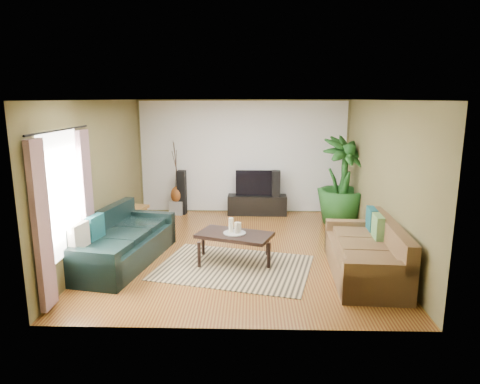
{
  "coord_description": "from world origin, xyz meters",
  "views": [
    {
      "loc": [
        0.21,
        -7.44,
        2.73
      ],
      "look_at": [
        0.0,
        0.2,
        1.05
      ],
      "focal_mm": 32.0,
      "sensor_mm": 36.0,
      "label": 1
    }
  ],
  "objects_px": {
    "speaker_left": "(182,192)",
    "vase": "(177,195)",
    "pedestal": "(177,207)",
    "television": "(257,183)",
    "tv_stand": "(257,205)",
    "side_table": "(134,219)",
    "sofa_left": "(122,238)",
    "coffee_table": "(235,247)",
    "sofa_right": "(364,249)",
    "speaker_right": "(276,193)",
    "potted_plant": "(343,181)"
  },
  "relations": [
    {
      "from": "sofa_left",
      "to": "television",
      "type": "bearing_deg",
      "value": -25.79
    },
    {
      "from": "pedestal",
      "to": "speaker_left",
      "type": "bearing_deg",
      "value": 0.0
    },
    {
      "from": "sofa_left",
      "to": "television",
      "type": "relative_size",
      "value": 2.28
    },
    {
      "from": "sofa_left",
      "to": "television",
      "type": "height_order",
      "value": "television"
    },
    {
      "from": "tv_stand",
      "to": "potted_plant",
      "type": "height_order",
      "value": "potted_plant"
    },
    {
      "from": "coffee_table",
      "to": "speaker_left",
      "type": "xyz_separation_m",
      "value": [
        -1.38,
        3.06,
        0.28
      ]
    },
    {
      "from": "potted_plant",
      "to": "vase",
      "type": "bearing_deg",
      "value": 168.61
    },
    {
      "from": "tv_stand",
      "to": "side_table",
      "type": "xyz_separation_m",
      "value": [
        -2.6,
        -1.39,
        0.03
      ]
    },
    {
      "from": "television",
      "to": "potted_plant",
      "type": "relative_size",
      "value": 0.53
    },
    {
      "from": "sofa_right",
      "to": "coffee_table",
      "type": "height_order",
      "value": "sofa_right"
    },
    {
      "from": "speaker_right",
      "to": "vase",
      "type": "distance_m",
      "value": 2.37
    },
    {
      "from": "pedestal",
      "to": "television",
      "type": "bearing_deg",
      "value": 0.0
    },
    {
      "from": "sofa_right",
      "to": "speaker_left",
      "type": "relative_size",
      "value": 2.05
    },
    {
      "from": "sofa_right",
      "to": "speaker_right",
      "type": "bearing_deg",
      "value": -157.81
    },
    {
      "from": "speaker_left",
      "to": "vase",
      "type": "bearing_deg",
      "value": -174.79
    },
    {
      "from": "television",
      "to": "side_table",
      "type": "distance_m",
      "value": 2.99
    },
    {
      "from": "sofa_right",
      "to": "television",
      "type": "xyz_separation_m",
      "value": [
        -1.63,
        3.56,
        0.34
      ]
    },
    {
      "from": "sofa_left",
      "to": "coffee_table",
      "type": "height_order",
      "value": "sofa_left"
    },
    {
      "from": "sofa_right",
      "to": "speaker_left",
      "type": "height_order",
      "value": "speaker_left"
    },
    {
      "from": "sofa_left",
      "to": "speaker_right",
      "type": "height_order",
      "value": "speaker_right"
    },
    {
      "from": "sofa_right",
      "to": "tv_stand",
      "type": "height_order",
      "value": "sofa_right"
    },
    {
      "from": "sofa_left",
      "to": "speaker_right",
      "type": "bearing_deg",
      "value": -31.35
    },
    {
      "from": "coffee_table",
      "to": "speaker_right",
      "type": "relative_size",
      "value": 1.13
    },
    {
      "from": "tv_stand",
      "to": "speaker_right",
      "type": "distance_m",
      "value": 0.54
    },
    {
      "from": "television",
      "to": "potted_plant",
      "type": "height_order",
      "value": "potted_plant"
    },
    {
      "from": "tv_stand",
      "to": "vase",
      "type": "distance_m",
      "value": 1.94
    },
    {
      "from": "sofa_left",
      "to": "speaker_left",
      "type": "xyz_separation_m",
      "value": [
        0.51,
        3.13,
        0.1
      ]
    },
    {
      "from": "sofa_left",
      "to": "side_table",
      "type": "xyz_separation_m",
      "value": [
        -0.28,
        1.74,
        -0.16
      ]
    },
    {
      "from": "coffee_table",
      "to": "speaker_right",
      "type": "height_order",
      "value": "speaker_right"
    },
    {
      "from": "tv_stand",
      "to": "side_table",
      "type": "relative_size",
      "value": 2.66
    },
    {
      "from": "sofa_left",
      "to": "speaker_left",
      "type": "relative_size",
      "value": 2.22
    },
    {
      "from": "tv_stand",
      "to": "side_table",
      "type": "bearing_deg",
      "value": -151.25
    },
    {
      "from": "sofa_left",
      "to": "speaker_right",
      "type": "relative_size",
      "value": 2.17
    },
    {
      "from": "coffee_table",
      "to": "potted_plant",
      "type": "height_order",
      "value": "potted_plant"
    },
    {
      "from": "side_table",
      "to": "sofa_right",
      "type": "bearing_deg",
      "value": -27.17
    },
    {
      "from": "potted_plant",
      "to": "television",
      "type": "bearing_deg",
      "value": 157.6
    },
    {
      "from": "sofa_right",
      "to": "pedestal",
      "type": "relative_size",
      "value": 6.73
    },
    {
      "from": "vase",
      "to": "potted_plant",
      "type": "bearing_deg",
      "value": -11.39
    },
    {
      "from": "sofa_left",
      "to": "coffee_table",
      "type": "relative_size",
      "value": 1.92
    },
    {
      "from": "speaker_right",
      "to": "potted_plant",
      "type": "relative_size",
      "value": 0.56
    },
    {
      "from": "coffee_table",
      "to": "potted_plant",
      "type": "xyz_separation_m",
      "value": [
        2.26,
        2.3,
        0.71
      ]
    },
    {
      "from": "sofa_left",
      "to": "speaker_left",
      "type": "bearing_deg",
      "value": 1.41
    },
    {
      "from": "sofa_left",
      "to": "side_table",
      "type": "bearing_deg",
      "value": 19.96
    },
    {
      "from": "tv_stand",
      "to": "side_table",
      "type": "height_order",
      "value": "side_table"
    },
    {
      "from": "speaker_left",
      "to": "speaker_right",
      "type": "xyz_separation_m",
      "value": [
        2.24,
        -0.08,
        0.01
      ]
    },
    {
      "from": "television",
      "to": "vase",
      "type": "bearing_deg",
      "value": 180.0
    },
    {
      "from": "television",
      "to": "vase",
      "type": "distance_m",
      "value": 1.95
    },
    {
      "from": "speaker_left",
      "to": "potted_plant",
      "type": "height_order",
      "value": "potted_plant"
    },
    {
      "from": "speaker_left",
      "to": "side_table",
      "type": "distance_m",
      "value": 1.62
    },
    {
      "from": "vase",
      "to": "side_table",
      "type": "height_order",
      "value": "vase"
    }
  ]
}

